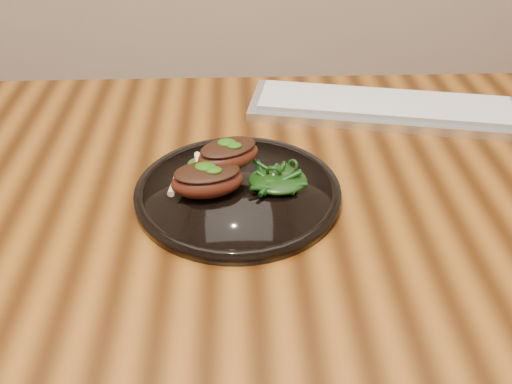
% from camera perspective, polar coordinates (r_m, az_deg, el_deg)
% --- Properties ---
extents(desk, '(1.60, 0.80, 0.75)m').
position_cam_1_polar(desk, '(0.90, -0.45, -3.85)').
color(desk, '#351906').
rests_on(desk, ground).
extents(plate, '(0.30, 0.30, 0.02)m').
position_cam_1_polar(plate, '(0.82, -1.82, 0.00)').
color(plate, black).
rests_on(plate, desk).
extents(lamb_chop_front, '(0.11, 0.08, 0.05)m').
position_cam_1_polar(lamb_chop_front, '(0.80, -4.94, 1.28)').
color(lamb_chop_front, '#47180D').
rests_on(lamb_chop_front, plate).
extents(lamb_chop_back, '(0.11, 0.10, 0.04)m').
position_cam_1_polar(lamb_chop_back, '(0.82, -2.84, 3.81)').
color(lamb_chop_back, '#47180D').
rests_on(lamb_chop_back, plate).
extents(herb_smear, '(0.08, 0.05, 0.00)m').
position_cam_1_polar(herb_smear, '(0.87, -4.32, 2.87)').
color(herb_smear, '#123E06').
rests_on(herb_smear, plate).
extents(greens_heap, '(0.08, 0.08, 0.03)m').
position_cam_1_polar(greens_heap, '(0.82, 2.23, 1.54)').
color(greens_heap, black).
rests_on(greens_heap, plate).
extents(keyboard, '(0.51, 0.24, 0.02)m').
position_cam_1_polar(keyboard, '(1.08, 12.69, 8.26)').
color(keyboard, silver).
rests_on(keyboard, desk).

